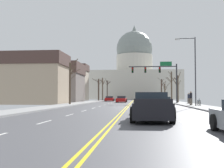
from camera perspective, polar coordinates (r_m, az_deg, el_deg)
The scene contains 25 objects.
ground at distance 32.74m, azimuth 3.15°, elevation -4.75°, with size 20.00×180.00×0.20m.
signal_gantry at distance 45.76m, azimuth 9.75°, elevation 2.24°, with size 7.91×0.41×6.79m.
street_lamp_right at distance 34.65m, azimuth 16.38°, elevation 3.81°, with size 2.45×0.24×8.31m.
capitol_building at distance 107.66m, azimuth 4.68°, elevation 1.93°, with size 34.56×21.88×28.98m.
sedan_near_00 at distance 42.60m, azimuth 10.79°, elevation -3.45°, with size 2.05×4.28×1.17m.
sedan_near_01 at distance 35.14m, azimuth 6.11°, elevation -3.65°, with size 1.99×4.51×1.25m.
sedan_near_02 at distance 28.73m, azimuth 6.90°, elevation -3.94°, with size 2.11×4.45×1.23m.
sedan_near_03 at distance 21.54m, azimuth 7.32°, elevation -4.55°, with size 2.06×4.65×1.16m.
pickup_truck_near_04 at distance 15.44m, azimuth 8.15°, elevation -4.80°, with size 2.26×5.58×1.55m.
sedan_oncoming_00 at distance 54.72m, azimuth 2.00°, elevation -3.20°, with size 2.11×4.72×1.26m.
sedan_oncoming_01 at distance 65.31m, azimuth -0.51°, elevation -3.09°, with size 2.12×4.48×1.21m.
flank_building_00 at distance 76.32m, azimuth -8.62°, elevation 0.33°, with size 9.56×6.25×9.81m.
flank_building_01 at distance 60.37m, azimuth -10.45°, elevation 0.36°, with size 8.80×9.85×8.32m.
flank_building_02 at distance 45.47m, azimuth -16.11°, elevation 1.10°, with size 10.59×7.02×8.00m.
bare_tree_00 at distance 51.14m, azimuth 13.45°, elevation -0.65°, with size 1.74×2.46×5.44m.
bare_tree_01 at distance 74.13m, azimuth -1.97°, elevation -0.89°, with size 1.55×1.54×6.02m.
bare_tree_02 at distance 56.11m, azimuth 12.22°, elevation -0.35°, with size 1.86×0.87×6.08m.
bare_tree_03 at distance 85.15m, azimuth -0.99°, elevation -1.01°, with size 1.93×2.65×6.58m.
bare_tree_04 at distance 71.90m, azimuth 10.89°, elevation -1.34°, with size 2.47×2.77×5.07m.
bare_tree_05 at distance 67.31m, azimuth -2.81°, elevation -0.98°, with size 2.60×1.62×5.37m.
bare_tree_06 at distance 78.33m, azimuth 10.23°, elevation -1.04°, with size 1.97×1.47×6.25m.
bare_tree_07 at distance 39.99m, azimuth -8.63°, elevation 0.59°, with size 1.43×2.25×6.50m.
pedestrian_00 at distance 42.96m, azimuth 15.61°, elevation -2.74°, with size 0.35×0.34×1.63m.
pedestrian_01 at distance 36.70m, azimuth 16.05°, elevation -2.68°, with size 0.35×0.34×1.77m.
bicycle_parked at distance 34.90m, azimuth 17.59°, elevation -3.73°, with size 0.12×1.77×0.85m.
Camera 1 is at (1.27, -32.69, 1.36)m, focal length 44.10 mm.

